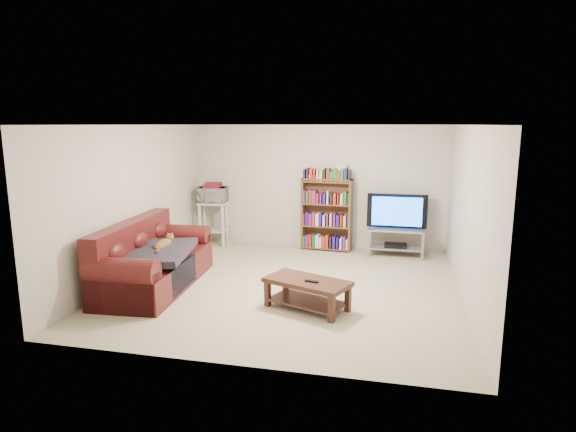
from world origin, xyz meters
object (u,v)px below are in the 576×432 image
(sofa, at_px, (150,264))
(tv_stand, at_px, (396,237))
(bookshelf, at_px, (327,214))
(coffee_table, at_px, (307,289))

(sofa, distance_m, tv_stand, 4.42)
(bookshelf, bearing_deg, sofa, -125.96)
(sofa, relative_size, tv_stand, 2.33)
(tv_stand, bearing_deg, bookshelf, 174.93)
(coffee_table, bearing_deg, tv_stand, 90.78)
(coffee_table, bearing_deg, sofa, -167.09)
(sofa, distance_m, coffee_table, 2.49)
(coffee_table, height_order, tv_stand, tv_stand)
(tv_stand, relative_size, bookshelf, 0.73)
(coffee_table, relative_size, bookshelf, 0.88)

